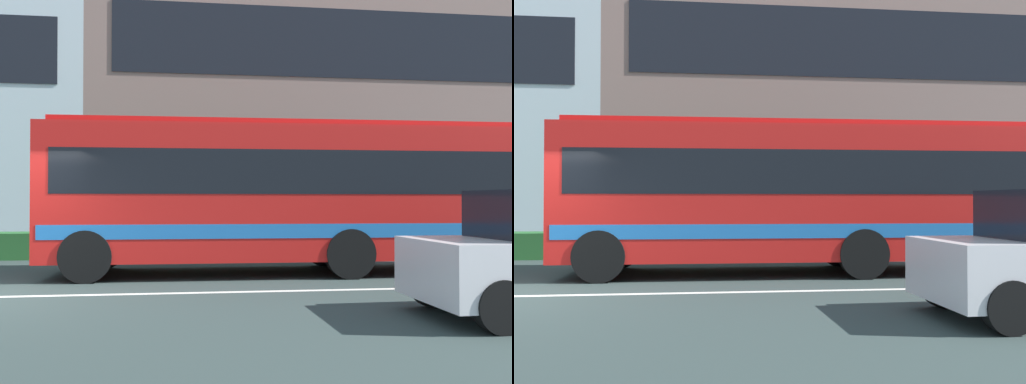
# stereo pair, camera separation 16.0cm
# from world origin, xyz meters

# --- Properties ---
(apartment_block_right) EXTENTS (23.75, 9.52, 12.52)m
(apartment_block_right) POSITION_xyz_m (11.64, 14.82, 6.26)
(apartment_block_right) COLOR gray
(apartment_block_right) RESTS_ON ground_plane
(transit_bus) EXTENTS (11.00, 2.72, 3.21)m
(transit_bus) POSITION_xyz_m (5.83, 2.51, 1.77)
(transit_bus) COLOR red
(transit_bus) RESTS_ON ground_plane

